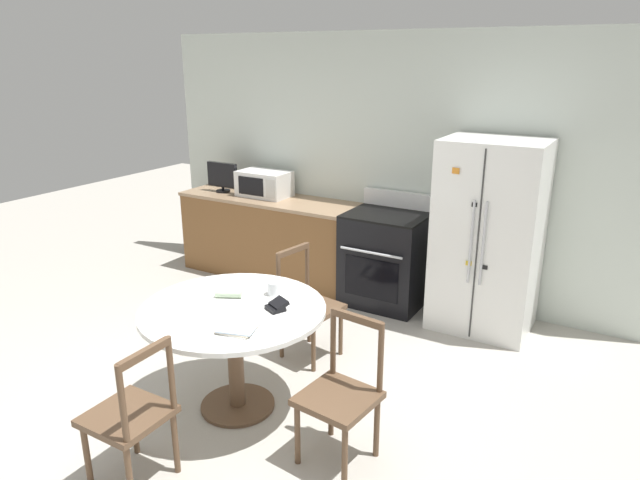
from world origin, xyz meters
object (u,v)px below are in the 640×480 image
Objects in this scene: microwave at (264,184)px; dining_chair_far at (308,306)px; dining_chair_near at (132,417)px; refrigerator at (488,237)px; countertop_tv at (222,176)px; candle_glass at (274,289)px; wallet at (277,306)px; oven_range at (386,258)px; dining_chair_right at (341,395)px.

dining_chair_far is (1.39, -1.36, -0.60)m from microwave.
refrigerator is at bearing -20.94° from dining_chair_near.
countertop_tv is 3.61m from dining_chair_near.
candle_glass is (1.98, -1.85, -0.27)m from countertop_tv.
wallet is at bearing -52.62° from microwave.
refrigerator is at bearing 67.41° from wallet.
refrigerator is at bearing -2.04° from microwave.
dining_chair_near is at bearing -93.48° from oven_range.
candle_glass is 0.25m from wallet.
countertop_tv is at bearing 136.92° from candle_glass.
oven_range reaches higher than candle_glass.
oven_range is 2.09m from wallet.
candle_glass is (1.46, -1.93, -0.23)m from microwave.
microwave reaches higher than dining_chair_near.
oven_range is at bearing 178.51° from refrigerator.
candle_glass is at bearing 16.59° from dining_chair_far.
countertop_tv reaches higher than oven_range.
dining_chair_near is at bearing -110.96° from refrigerator.
refrigerator reaches higher than dining_chair_far.
oven_range is 1.90m from candle_glass.
oven_range is 3.06m from dining_chair_near.
wallet is at bearing -17.50° from dining_chair_near.
refrigerator is 1.72m from dining_chair_far.
dining_chair_right is 0.73m from wallet.
dining_chair_right is 0.94m from candle_glass.
microwave is 2.43m from candle_glass.
dining_chair_right is at bearing -96.27° from refrigerator.
oven_range is at bearing 0.37° from countertop_tv.
oven_range is 1.30m from dining_chair_far.
refrigerator is 3.05× the size of microwave.
countertop_tv is (-2.01, -0.01, 0.61)m from oven_range.
oven_range is 6.51× the size of wallet.
microwave reaches higher than dining_chair_far.
dining_chair_near is at bearing 6.90° from dining_chair_far.
countertop_tv is at bearing -179.63° from oven_range.
countertop_tv is 2.34× the size of wallet.
refrigerator is 18.41× the size of candle_glass.
refrigerator reaches higher than oven_range.
countertop_tv is (-0.52, -0.08, 0.04)m from microwave.
countertop_tv reaches higher than wallet.
refrigerator is 4.40× the size of countertop_tv.
candle_glass is (0.15, 1.19, 0.37)m from dining_chair_near.
countertop_tv reaches higher than dining_chair_near.
microwave is 3.44m from dining_chair_near.
dining_chair_right is (0.91, 0.78, 0.00)m from dining_chair_near.
candle_glass reaches higher than wallet.
dining_chair_far is at bearing 106.82° from wallet.
candle_glass is at bearing -21.84° from dining_chair_right.
dining_chair_near is 9.73× the size of candle_glass.
countertop_tv is 0.43× the size of dining_chair_near.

